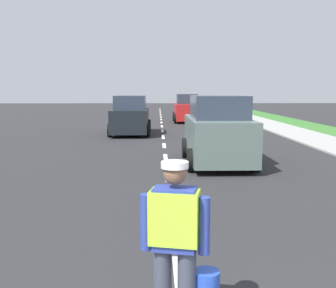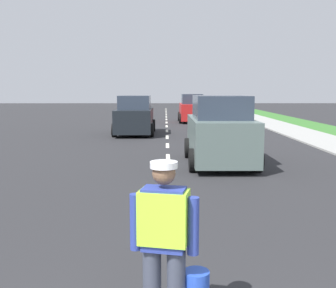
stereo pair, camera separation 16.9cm
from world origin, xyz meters
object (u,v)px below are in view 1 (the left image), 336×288
car_outgoing_ahead (218,132)px  car_oncoming_second (131,116)px  car_outgoing_far (186,109)px  road_worker (177,238)px

car_outgoing_ahead → car_oncoming_second: car_outgoing_ahead is taller
car_outgoing_ahead → car_outgoing_far: size_ratio=1.01×
road_worker → car_outgoing_far: 25.48m
car_oncoming_second → road_worker: bearing=-84.7°
road_worker → car_oncoming_second: car_oncoming_second is taller
car_outgoing_far → car_outgoing_ahead: bearing=-90.7°
car_outgoing_ahead → car_oncoming_second: size_ratio=0.92×
road_worker → car_outgoing_ahead: 8.94m
road_worker → car_oncoming_second: bearing=95.3°
car_outgoing_ahead → car_outgoing_far: 16.63m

